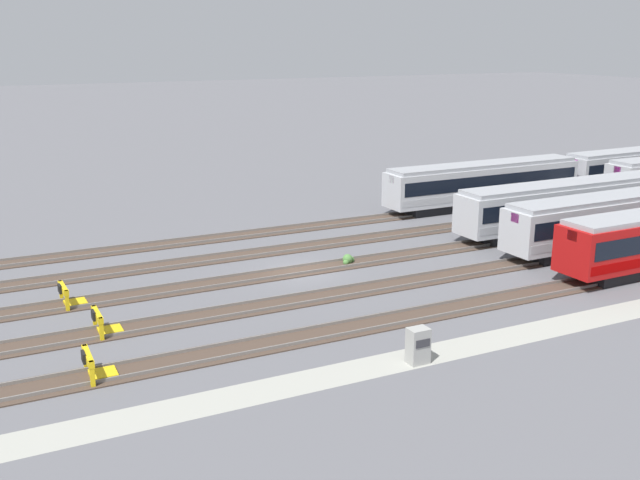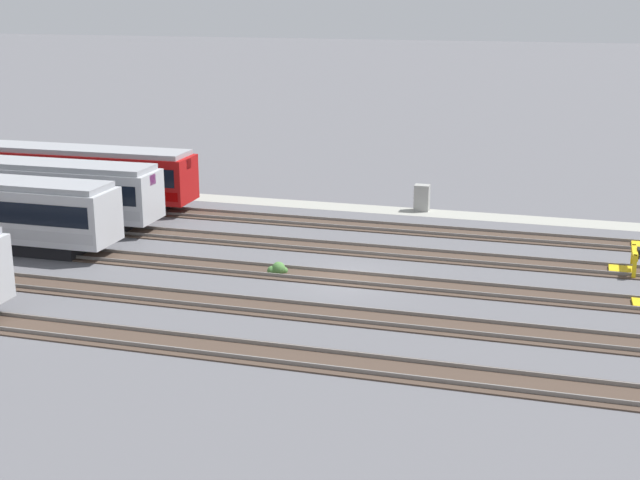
{
  "view_description": "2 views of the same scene",
  "coord_description": "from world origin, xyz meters",
  "px_view_note": "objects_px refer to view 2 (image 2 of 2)",
  "views": [
    {
      "loc": [
        -18.17,
        -39.2,
        13.7
      ],
      "look_at": [
        1.35,
        -0.0,
        1.8
      ],
      "focal_mm": 42.0,
      "sensor_mm": 36.0,
      "label": 1
    },
    {
      "loc": [
        -9.75,
        38.23,
        13.05
      ],
      "look_at": [
        1.35,
        -0.0,
        1.8
      ],
      "focal_mm": 50.0,
      "sensor_mm": 36.0,
      "label": 2
    }
  ],
  "objects_px": {
    "subway_car_front_row_rightmost": "(56,173)",
    "subway_car_back_row_leftmost": "(10,188)",
    "electrical_cabinet": "(422,198)",
    "weed_clump": "(278,269)",
    "bumper_stop_near_inner_track": "(628,262)"
  },
  "relations": [
    {
      "from": "subway_car_back_row_leftmost",
      "to": "bumper_stop_near_inner_track",
      "type": "distance_m",
      "value": 33.83
    },
    {
      "from": "bumper_stop_near_inner_track",
      "to": "electrical_cabinet",
      "type": "relative_size",
      "value": 1.25
    },
    {
      "from": "electrical_cabinet",
      "to": "weed_clump",
      "type": "height_order",
      "value": "electrical_cabinet"
    },
    {
      "from": "bumper_stop_near_inner_track",
      "to": "electrical_cabinet",
      "type": "distance_m",
      "value": 14.98
    },
    {
      "from": "bumper_stop_near_inner_track",
      "to": "weed_clump",
      "type": "xyz_separation_m",
      "value": [
        15.96,
        4.88,
        -0.27
      ]
    },
    {
      "from": "subway_car_front_row_rightmost",
      "to": "subway_car_back_row_leftmost",
      "type": "height_order",
      "value": "same"
    },
    {
      "from": "subway_car_front_row_rightmost",
      "to": "electrical_cabinet",
      "type": "height_order",
      "value": "subway_car_front_row_rightmost"
    },
    {
      "from": "subway_car_back_row_leftmost",
      "to": "bumper_stop_near_inner_track",
      "type": "height_order",
      "value": "subway_car_back_row_leftmost"
    },
    {
      "from": "bumper_stop_near_inner_track",
      "to": "electrical_cabinet",
      "type": "xyz_separation_m",
      "value": [
        11.58,
        -9.49,
        0.29
      ]
    },
    {
      "from": "subway_car_front_row_rightmost",
      "to": "weed_clump",
      "type": "relative_size",
      "value": 19.61
    },
    {
      "from": "electrical_cabinet",
      "to": "weed_clump",
      "type": "xyz_separation_m",
      "value": [
        4.38,
        14.37,
        -0.56
      ]
    },
    {
      "from": "electrical_cabinet",
      "to": "weed_clump",
      "type": "relative_size",
      "value": 1.74
    },
    {
      "from": "subway_car_front_row_rightmost",
      "to": "electrical_cabinet",
      "type": "distance_m",
      "value": 22.76
    },
    {
      "from": "subway_car_front_row_rightmost",
      "to": "subway_car_back_row_leftmost",
      "type": "distance_m",
      "value": 4.72
    },
    {
      "from": "bumper_stop_near_inner_track",
      "to": "weed_clump",
      "type": "relative_size",
      "value": 2.18
    }
  ]
}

